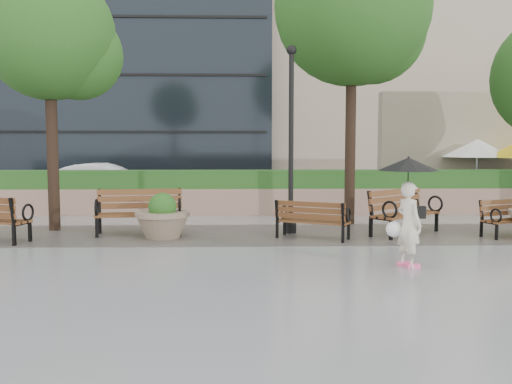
{
  "coord_description": "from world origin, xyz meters",
  "views": [
    {
      "loc": [
        -0.56,
        -10.51,
        2.21
      ],
      "look_at": [
        -0.19,
        2.16,
        1.1
      ],
      "focal_mm": 40.0,
      "sensor_mm": 36.0,
      "label": 1
    }
  ],
  "objects_px": {
    "bench_2": "(312,228)",
    "lamppost": "(291,151)",
    "planter_left": "(163,220)",
    "car_right": "(105,183)",
    "bench_1": "(139,222)",
    "bench_3": "(404,221)",
    "pedestrian": "(408,201)"
  },
  "relations": [
    {
      "from": "bench_3",
      "to": "lamppost",
      "type": "height_order",
      "value": "lamppost"
    },
    {
      "from": "bench_3",
      "to": "planter_left",
      "type": "relative_size",
      "value": 1.62
    },
    {
      "from": "bench_1",
      "to": "planter_left",
      "type": "distance_m",
      "value": 0.78
    },
    {
      "from": "bench_3",
      "to": "lamppost",
      "type": "bearing_deg",
      "value": 135.17
    },
    {
      "from": "bench_1",
      "to": "lamppost",
      "type": "xyz_separation_m",
      "value": [
        3.63,
        0.13,
        1.68
      ]
    },
    {
      "from": "bench_1",
      "to": "planter_left",
      "type": "relative_size",
      "value": 1.66
    },
    {
      "from": "car_right",
      "to": "bench_3",
      "type": "bearing_deg",
      "value": -125.22
    },
    {
      "from": "bench_3",
      "to": "pedestrian",
      "type": "distance_m",
      "value": 3.77
    },
    {
      "from": "planter_left",
      "to": "pedestrian",
      "type": "relative_size",
      "value": 0.65
    },
    {
      "from": "bench_1",
      "to": "lamppost",
      "type": "distance_m",
      "value": 4.0
    },
    {
      "from": "bench_1",
      "to": "bench_3",
      "type": "relative_size",
      "value": 1.02
    },
    {
      "from": "lamppost",
      "to": "pedestrian",
      "type": "distance_m",
      "value": 4.24
    },
    {
      "from": "pedestrian",
      "to": "lamppost",
      "type": "bearing_deg",
      "value": 0.12
    },
    {
      "from": "planter_left",
      "to": "lamppost",
      "type": "bearing_deg",
      "value": 11.26
    },
    {
      "from": "bench_2",
      "to": "pedestrian",
      "type": "distance_m",
      "value": 3.34
    },
    {
      "from": "planter_left",
      "to": "bench_2",
      "type": "bearing_deg",
      "value": -4.21
    },
    {
      "from": "bench_2",
      "to": "bench_3",
      "type": "bearing_deg",
      "value": -138.75
    },
    {
      "from": "pedestrian",
      "to": "planter_left",
      "type": "bearing_deg",
      "value": 31.66
    },
    {
      "from": "bench_3",
      "to": "lamppost",
      "type": "distance_m",
      "value": 3.2
    },
    {
      "from": "bench_1",
      "to": "planter_left",
      "type": "bearing_deg",
      "value": -43.93
    },
    {
      "from": "bench_1",
      "to": "bench_2",
      "type": "relative_size",
      "value": 1.19
    },
    {
      "from": "car_right",
      "to": "pedestrian",
      "type": "xyz_separation_m",
      "value": [
        7.88,
        -10.96,
        0.46
      ]
    },
    {
      "from": "bench_3",
      "to": "pedestrian",
      "type": "height_order",
      "value": "pedestrian"
    },
    {
      "from": "planter_left",
      "to": "pedestrian",
      "type": "bearing_deg",
      "value": -33.78
    },
    {
      "from": "bench_1",
      "to": "bench_2",
      "type": "height_order",
      "value": "bench_1"
    },
    {
      "from": "bench_1",
      "to": "car_right",
      "type": "distance_m",
      "value": 7.73
    },
    {
      "from": "pedestrian",
      "to": "car_right",
      "type": "bearing_deg",
      "value": 11.15
    },
    {
      "from": "pedestrian",
      "to": "bench_3",
      "type": "bearing_deg",
      "value": -40.01
    },
    {
      "from": "planter_left",
      "to": "car_right",
      "type": "bearing_deg",
      "value": 111.88
    },
    {
      "from": "bench_2",
      "to": "lamppost",
      "type": "xyz_separation_m",
      "value": [
        -0.42,
        0.85,
        1.73
      ]
    },
    {
      "from": "planter_left",
      "to": "car_right",
      "type": "relative_size",
      "value": 0.29
    },
    {
      "from": "bench_3",
      "to": "planter_left",
      "type": "height_order",
      "value": "bench_3"
    }
  ]
}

